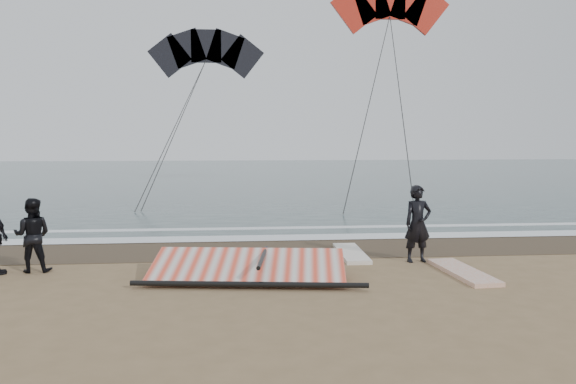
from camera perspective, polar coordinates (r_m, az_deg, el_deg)
name	(u,v)px	position (r m, az deg, el deg)	size (l,w,h in m)	color
ground	(283,298)	(10.09, -0.53, -10.76)	(120.00, 120.00, 0.00)	#8C704C
sea	(248,175)	(42.75, -4.14, 1.75)	(120.00, 54.00, 0.02)	#233838
wet_sand	(269,248)	(14.45, -1.99, -5.74)	(120.00, 2.80, 0.01)	#4C3D2B
foam_near	(266,238)	(15.82, -2.28, -4.68)	(120.00, 0.90, 0.01)	white
foam_far	(263,228)	(17.50, -2.56, -3.69)	(120.00, 0.45, 0.01)	white
man_main	(418,224)	(13.12, 13.05, -3.16)	(0.64, 0.42, 1.76)	black
board_white	(463,272)	(12.36, 17.33, -7.75)	(0.63, 2.24, 0.09)	silver
board_cream	(351,253)	(13.74, 6.43, -6.20)	(0.58, 2.17, 0.09)	white
sail_rig	(244,268)	(11.49, -4.44, -7.75)	(4.44, 2.20, 0.50)	black
kite_red	(390,10)	(30.82, 10.32, 17.72)	(6.84, 5.03, 13.49)	red
kite_dark	(206,56)	(35.72, -8.33, 13.50)	(7.99, 7.12, 16.06)	black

